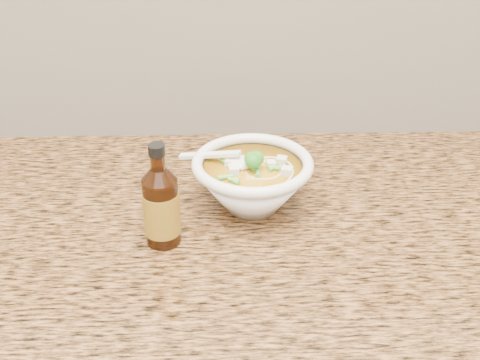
{
  "coord_description": "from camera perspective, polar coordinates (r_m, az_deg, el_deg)",
  "views": [
    {
      "loc": [
        -0.0,
        0.88,
        1.45
      ],
      "look_at": [
        0.02,
        1.71,
        0.95
      ],
      "focal_mm": 45.0,
      "sensor_mm": 36.0,
      "label": 1
    }
  ],
  "objects": [
    {
      "name": "counter_slab",
      "position": [
        0.98,
        -1.09,
        -4.68
      ],
      "size": [
        4.0,
        0.68,
        0.04
      ],
      "primitive_type": "cube",
      "color": "#8E5D34",
      "rests_on": "cabinet"
    },
    {
      "name": "hot_sauce_bottle",
      "position": [
        0.89,
        -7.48,
        -2.54
      ],
      "size": [
        0.07,
        0.07,
        0.16
      ],
      "rotation": [
        0.0,
        0.0,
        0.41
      ],
      "color": "#371807",
      "rests_on": "counter_slab"
    },
    {
      "name": "soup_bowl",
      "position": [
        0.97,
        1.17,
        -0.2
      ],
      "size": [
        0.22,
        0.2,
        0.11
      ],
      "rotation": [
        0.0,
        0.0,
        -0.02
      ],
      "color": "white",
      "rests_on": "counter_slab"
    }
  ]
}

